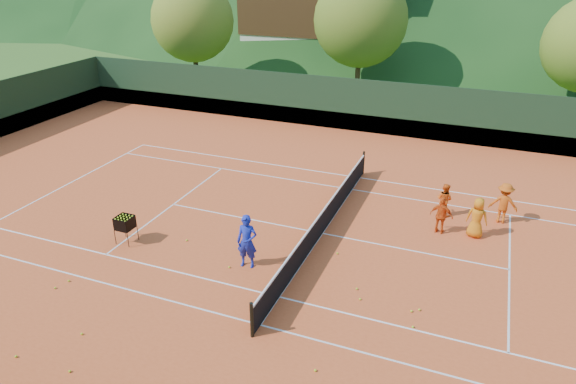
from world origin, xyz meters
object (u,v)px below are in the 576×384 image
at_px(coach, 247,242).
at_px(student_b, 441,216).
at_px(student_d, 504,203).
at_px(ball_hopper, 125,223).
at_px(chalet_mid, 518,9).
at_px(student_a, 444,200).
at_px(tennis_net, 323,221).
at_px(student_c, 477,218).

height_order(coach, student_b, coach).
bearing_deg(student_d, student_b, 39.60).
distance_m(coach, ball_hopper, 4.66).
bearing_deg(student_d, coach, 39.34).
distance_m(ball_hopper, chalet_mid, 39.34).
bearing_deg(ball_hopper, chalet_mid, 71.73).
distance_m(student_d, chalet_mid, 30.92).
bearing_deg(chalet_mid, student_a, -93.87).
height_order(ball_hopper, chalet_mid, chalet_mid).
relative_size(student_a, student_d, 0.82).
distance_m(coach, tennis_net, 3.37).
height_order(coach, student_a, coach).
distance_m(student_c, chalet_mid, 32.45).
bearing_deg(coach, student_b, 31.19).
bearing_deg(ball_hopper, student_b, 25.06).
bearing_deg(ball_hopper, coach, 2.49).
bearing_deg(tennis_net, chalet_mid, 79.99).
relative_size(coach, student_c, 1.21).
relative_size(student_a, tennis_net, 0.11).
bearing_deg(chalet_mid, ball_hopper, -108.27).
relative_size(student_a, student_b, 0.93).
distance_m(tennis_net, ball_hopper, 7.01).
height_order(student_a, student_d, student_d).
bearing_deg(student_b, coach, 49.50).
bearing_deg(student_c, ball_hopper, 30.82).
distance_m(student_a, ball_hopper, 11.97).
bearing_deg(tennis_net, student_a, 38.92).
xyz_separation_m(student_a, student_b, (0.06, -1.52, 0.05)).
xyz_separation_m(student_a, ball_hopper, (-10.17, -6.30, 0.09)).
xyz_separation_m(coach, student_a, (5.52, 6.10, -0.26)).
xyz_separation_m(student_d, ball_hopper, (-12.30, -6.51, -0.05)).
relative_size(student_a, chalet_mid, 0.10).
relative_size(student_d, ball_hopper, 1.59).
xyz_separation_m(student_c, tennis_net, (-5.18, -1.84, -0.26)).
relative_size(ball_hopper, chalet_mid, 0.08).
distance_m(student_c, student_d, 1.76).
xyz_separation_m(student_b, tennis_net, (-3.97, -1.65, -0.21)).
xyz_separation_m(coach, student_b, (5.58, 4.58, -0.21)).
height_order(student_b, student_c, student_c).
height_order(tennis_net, ball_hopper, tennis_net).
distance_m(student_b, chalet_mid, 32.70).
distance_m(student_a, student_c, 1.83).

